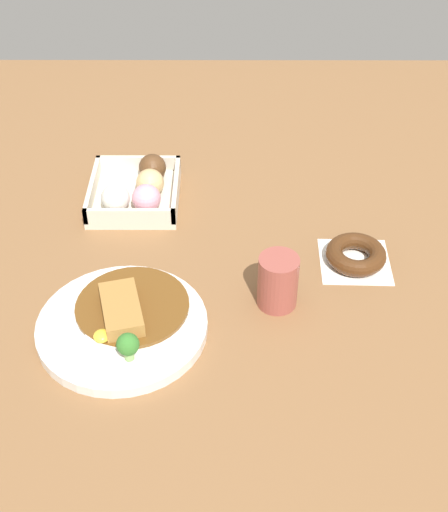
{
  "coord_description": "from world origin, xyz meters",
  "views": [
    {
      "loc": [
        -0.87,
        0.0,
        0.77
      ],
      "look_at": [
        -0.0,
        0.01,
        0.03
      ],
      "focal_mm": 48.96,
      "sensor_mm": 36.0,
      "label": 1
    }
  ],
  "objects_px": {
    "coffee_mug": "(280,281)",
    "curry_plate": "(126,323)",
    "donut_box": "(140,190)",
    "chocolate_ring_donut": "(358,255)"
  },
  "relations": [
    {
      "from": "curry_plate",
      "to": "donut_box",
      "type": "relative_size",
      "value": 1.44
    },
    {
      "from": "chocolate_ring_donut",
      "to": "coffee_mug",
      "type": "distance_m",
      "value": 0.17
    },
    {
      "from": "donut_box",
      "to": "chocolate_ring_donut",
      "type": "bearing_deg",
      "value": -114.21
    },
    {
      "from": "curry_plate",
      "to": "chocolate_ring_donut",
      "type": "bearing_deg",
      "value": -67.06
    },
    {
      "from": "coffee_mug",
      "to": "curry_plate",
      "type": "bearing_deg",
      "value": 104.28
    },
    {
      "from": "donut_box",
      "to": "coffee_mug",
      "type": "bearing_deg",
      "value": -137.92
    },
    {
      "from": "curry_plate",
      "to": "donut_box",
      "type": "height_order",
      "value": "same"
    },
    {
      "from": "donut_box",
      "to": "chocolate_ring_donut",
      "type": "relative_size",
      "value": 1.49
    },
    {
      "from": "chocolate_ring_donut",
      "to": "coffee_mug",
      "type": "xyz_separation_m",
      "value": [
        -0.1,
        0.14,
        0.03
      ]
    },
    {
      "from": "curry_plate",
      "to": "donut_box",
      "type": "bearing_deg",
      "value": 1.39
    }
  ]
}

